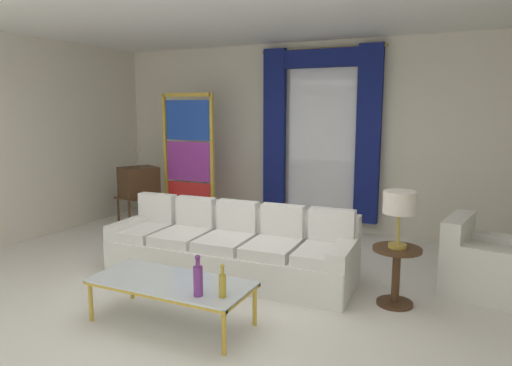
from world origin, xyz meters
The scene contains 15 objects.
ground_plane centered at (0.00, 0.00, 0.00)m, with size 16.00×16.00×0.00m, color white.
wall_rear centered at (0.00, 3.06, 1.50)m, with size 8.00×0.12×3.00m, color silver.
wall_left centered at (-3.66, 0.60, 1.50)m, with size 0.12×7.00×3.00m, color silver.
ceiling_slab centered at (0.00, 0.80, 3.02)m, with size 8.00×7.60×0.04m, color white.
curtained_window centered at (0.13, 2.89, 1.74)m, with size 2.00×0.17×2.70m.
couch_white_long centered at (-0.17, 0.48, 0.31)m, with size 2.95×1.03×0.86m.
coffee_table centered at (-0.07, -0.88, 0.38)m, with size 1.49×0.65×0.41m.
bottle_blue_decanter centered at (0.34, -1.06, 0.56)m, with size 0.08×0.08×0.36m.
bottle_crystal_tall centered at (0.54, -1.00, 0.52)m, with size 0.06×0.06×0.28m.
vintage_tv centered at (-2.65, 1.84, 0.73)m, with size 0.72×0.75×1.35m.
armchair_white centered at (2.50, 1.15, 0.29)m, with size 0.95×0.94×0.80m.
stained_glass_divider centered at (-1.85, 2.14, 1.06)m, with size 0.95×0.05×2.20m.
peacock_figurine centered at (-1.34, 1.84, 0.22)m, with size 0.44×0.60×0.50m.
round_side_table centered at (1.73, 0.42, 0.36)m, with size 0.48×0.48×0.59m.
table_lamp_brass centered at (1.73, 0.42, 1.03)m, with size 0.32×0.32×0.57m.
Camera 1 is at (2.34, -4.16, 1.96)m, focal length 32.37 mm.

